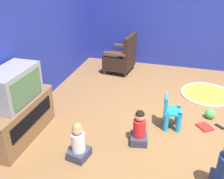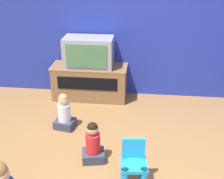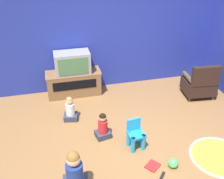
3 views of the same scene
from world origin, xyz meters
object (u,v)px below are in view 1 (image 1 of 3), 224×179
Objects in this scene: child_watching_right at (78,143)px; book at (205,127)px; tv_cabinet at (19,119)px; toy_ball at (210,114)px; yellow_kid_chair at (171,114)px; black_armchair at (121,58)px; child_watching_center at (139,129)px; television at (13,86)px; remote_control at (220,127)px.

child_watching_right is 1.83× the size of book.
tv_cabinet is 2.33× the size of child_watching_right.
toy_ball is 0.57× the size of book.
tv_cabinet is at bearing 104.74° from yellow_kid_chair.
book is (-1.75, -1.73, -0.31)m from black_armchair.
book is (0.61, -0.88, -0.21)m from child_watching_center.
television is at bearing 72.95° from book.
child_watching_center is (-2.37, -0.85, -0.11)m from black_armchair.
book is (1.12, -1.55, -0.21)m from child_watching_right.
television reaches higher than child_watching_right.
black_armchair is at bearing 8.41° from child_watching_center.
yellow_kid_chair is (-1.88, -1.23, -0.10)m from black_armchair.
television is 0.91× the size of black_armchair.
yellow_kid_chair is (0.81, -1.99, -0.57)m from television.
yellow_kid_chair is at bearing 126.09° from toy_ball.
tv_cabinet is at bearing 90.05° from child_watching_right.
toy_ball is (0.43, -0.59, -0.14)m from yellow_kid_chair.
black_armchair reaches higher than child_watching_right.
yellow_kid_chair is 0.74m from toy_ball.
television is 1.74m from child_watching_center.
child_watching_right is (-0.51, 0.67, 0.00)m from child_watching_center.
yellow_kid_chair reaches higher than book.
child_watching_right is 3.61× the size of remote_control.
toy_ball is at bearing -38.00° from child_watching_right.
yellow_kid_chair is at bearing -67.92° from tv_cabinet.
child_watching_center is 1.09m from book.
black_armchair reaches higher than book.
yellow_kid_chair is at bearing 38.94° from black_armchair.
child_watching_center is at bearing 134.81° from yellow_kid_chair.
child_watching_center is (-0.49, 0.38, -0.01)m from yellow_kid_chair.
black_armchair is at bearing -15.75° from television.
black_armchair reaches higher than child_watching_center.
remote_control is at bearing -108.12° from book.
tv_cabinet is 2.28× the size of yellow_kid_chair.
yellow_kid_chair is 1.87× the size of book.
toy_ball is at bearing -61.24° from yellow_kid_chair.
tv_cabinet is 8.43× the size of remote_control.
toy_ball is (1.24, -2.58, -0.21)m from tv_cabinet.
television reaches higher than book.
television is 1.12m from child_watching_right.
child_watching_right is (-0.18, -0.94, -0.57)m from television.
book is at bearing -69.40° from television.
book reaches higher than remote_control.
television is 2.70× the size of book.
black_armchair is 2.48m from book.
remote_control is at bearing -69.55° from tv_cabinet.
tv_cabinet is 1.44× the size of black_armchair.
black_armchair is at bearing 51.32° from toy_ball.
child_watching_right is 2.14m from remote_control.
toy_ball is at bearing -64.31° from television.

